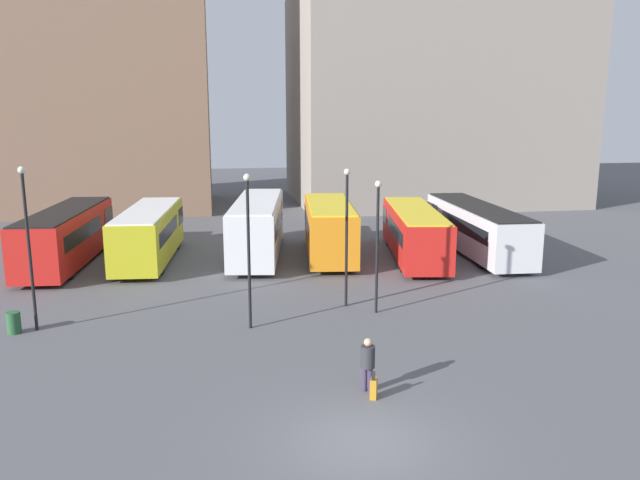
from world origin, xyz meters
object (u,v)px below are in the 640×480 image
lamp_post_3 (377,236)px  bus_0 (67,234)px  traveler (368,360)px  bus_5 (476,227)px  lamp_post_0 (248,240)px  bus_3 (329,228)px  bus_4 (414,231)px  trash_bin (14,323)px  lamp_post_1 (28,237)px  suitcase (374,388)px  bus_1 (149,233)px  bus_2 (258,226)px  lamp_post_2 (347,227)px

lamp_post_3 → bus_0: bearing=142.8°
bus_0 → traveler: bus_0 is taller
bus_5 → lamp_post_0: 18.25m
bus_3 → traveler: (-2.08, -17.86, -0.72)m
bus_4 → lamp_post_3: size_ratio=1.93×
lamp_post_3 → trash_bin: bearing=-179.5°
bus_4 → lamp_post_1: 20.82m
bus_5 → lamp_post_1: (-22.53, -10.11, 2.14)m
traveler → bus_0: bearing=55.9°
suitcase → lamp_post_1: bearing=77.1°
bus_1 → bus_4: (15.14, -1.73, -0.07)m
trash_bin → bus_5: bearing=23.9°
bus_2 → lamp_post_2: (3.15, -10.30, 1.71)m
bus_5 → traveler: bearing=150.3°
bus_1 → bus_2: size_ratio=0.91×
bus_3 → lamp_post_3: lamp_post_3 is taller
bus_3 → lamp_post_1: size_ratio=1.45×
lamp_post_1 → lamp_post_2: bearing=4.6°
bus_3 → suitcase: size_ratio=10.33×
bus_3 → lamp_post_0: bearing=161.9°
bus_2 → bus_5: bus_2 is taller
trash_bin → lamp_post_2: bearing=5.3°
bus_2 → bus_3: 4.21m
bus_1 → bus_0: bearing=94.4°
bus_0 → bus_2: bearing=-84.8°
traveler → bus_4: bearing=-0.6°
bus_2 → bus_4: size_ratio=1.02×
bus_2 → bus_3: bearing=-94.0°
traveler → trash_bin: size_ratio=2.01×
bus_0 → lamp_post_3: (14.86, -11.29, 1.64)m
bus_3 → lamp_post_3: size_ratio=1.65×
traveler → trash_bin: (-12.26, 7.22, -0.59)m
lamp_post_3 → bus_4: bearing=63.6°
bus_4 → lamp_post_2: 10.43m
bus_3 → trash_bin: size_ratio=10.96×
bus_4 → lamp_post_0: lamp_post_0 is taller
bus_0 → lamp_post_3: bearing=-122.7°
bus_4 → bus_5: size_ratio=0.90×
lamp_post_1 → lamp_post_3: (13.69, -0.09, -0.40)m
bus_0 → lamp_post_0: bearing=-137.9°
bus_3 → traveler: bus_3 is taller
bus_5 → trash_bin: bus_5 is taller
suitcase → lamp_post_3: size_ratio=0.16×
bus_1 → trash_bin: size_ratio=11.89×
lamp_post_1 → bus_3: bearing=37.5°
suitcase → lamp_post_1: (-11.57, 7.96, 3.41)m
lamp_post_1 → suitcase: bearing=-34.5°
lamp_post_2 → bus_0: bearing=143.6°
trash_bin → lamp_post_1: bearing=16.7°
bus_4 → traveler: (-6.93, -16.89, -0.56)m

